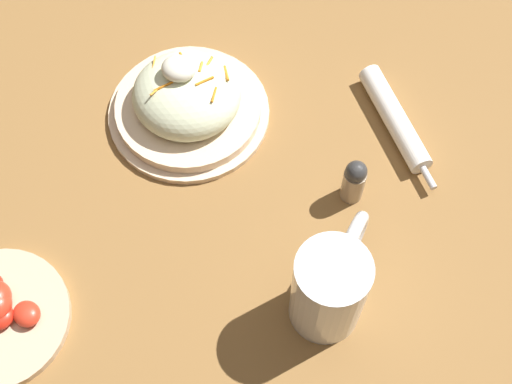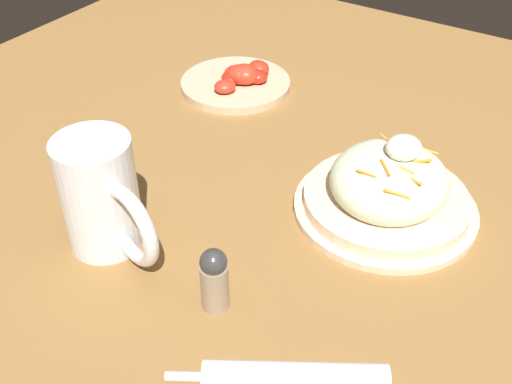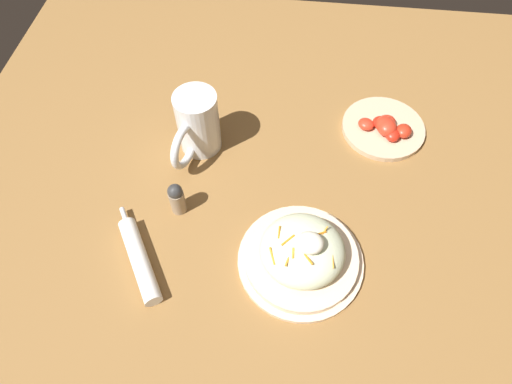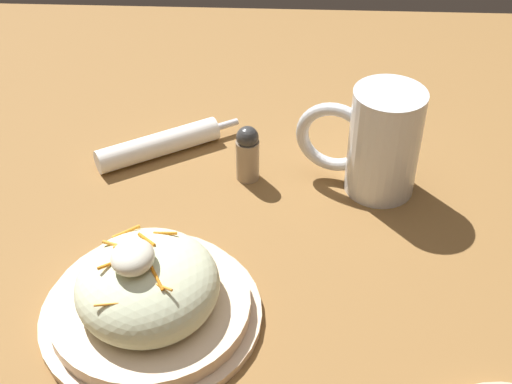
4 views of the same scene
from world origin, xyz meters
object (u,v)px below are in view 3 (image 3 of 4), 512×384
Objects in this scene: salad_plate at (302,254)px; beer_mug at (197,127)px; napkin_roll at (139,259)px; tomato_plate at (384,127)px; salt_shaker at (177,198)px.

beer_mug is (-0.24, 0.26, 0.03)m from salad_plate.
tomato_plate is at bearing 39.27° from napkin_roll.
salad_plate reaches higher than salt_shaker.
salad_plate is at bearing -47.05° from beer_mug.
beer_mug reaches higher than salad_plate.
napkin_roll is 0.61m from tomato_plate.
tomato_plate is (0.41, 0.09, -0.05)m from beer_mug.
salt_shaker is at bearing 69.32° from napkin_roll.
tomato_plate is at bearing 31.44° from salt_shaker.
salt_shaker is (-0.43, -0.26, 0.03)m from tomato_plate.
beer_mug reaches higher than napkin_roll.
salad_plate is 0.39m from tomato_plate.
napkin_roll is (-0.30, -0.04, -0.02)m from salad_plate.
tomato_plate is at bearing 12.35° from beer_mug.
salad_plate is 1.26× the size of tomato_plate.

